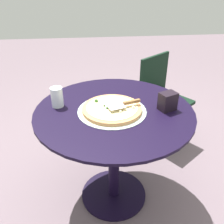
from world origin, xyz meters
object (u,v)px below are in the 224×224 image
Objects in this scene: drinking_cup at (57,97)px; napkin_dispenser at (168,101)px; pizza_server at (124,104)px; patio_table at (114,135)px; patio_chair_corner at (161,94)px; pizza_on_tray at (112,109)px.

drinking_cup is 0.69m from napkin_dispenser.
drinking_cup is at bearing -104.96° from pizza_server.
drinking_cup is (-0.09, -0.35, 0.25)m from patio_table.
patio_chair_corner is at bearing 147.47° from pizza_server.
drinking_cup is at bearing 146.84° from napkin_dispenser.
patio_chair_corner is (-0.70, 0.52, -0.07)m from patio_table.
patio_table is at bearing 151.34° from napkin_dispenser.
patio_table is at bearing -112.17° from pizza_server.
pizza_on_tray is 0.35m from napkin_dispenser.
pizza_on_tray is at bearing 73.28° from drinking_cup.
pizza_server is 0.43m from drinking_cup.
napkin_dispenser is 0.13× the size of patio_chair_corner.
patio_table is 0.20m from pizza_on_tray.
pizza_server is at bearing 67.83° from patio_table.
pizza_on_tray is 0.50× the size of patio_chair_corner.
patio_table is 0.25m from pizza_server.
drinking_cup is (-0.11, -0.41, 0.01)m from pizza_server.
pizza_server is 1.70× the size of drinking_cup.
patio_table is 0.44m from drinking_cup.
drinking_cup is at bearing -54.81° from patio_chair_corner.
pizza_server is at bearing 155.40° from napkin_dispenser.
drinking_cup is at bearing -106.72° from pizza_on_tray.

